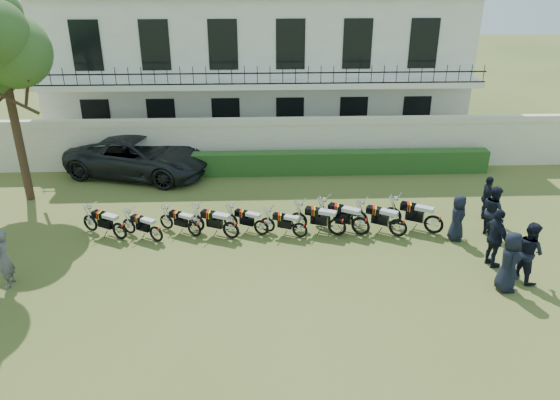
{
  "coord_description": "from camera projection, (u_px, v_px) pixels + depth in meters",
  "views": [
    {
      "loc": [
        0.04,
        -14.93,
        8.88
      ],
      "look_at": [
        0.68,
        1.25,
        1.47
      ],
      "focal_mm": 35.0,
      "sensor_mm": 36.0,
      "label": 1
    }
  ],
  "objects": [
    {
      "name": "building",
      "position": [
        257.0,
        60.0,
        28.4
      ],
      "size": [
        20.4,
        9.6,
        7.4
      ],
      "color": "white",
      "rests_on": "ground"
    },
    {
      "name": "officer_4",
      "position": [
        494.0,
        211.0,
        18.39
      ],
      "size": [
        0.74,
        0.92,
        1.79
      ],
      "primitive_type": "imported",
      "rotation": [
        0.0,
        0.0,
        1.64
      ],
      "color": "black",
      "rests_on": "ground"
    },
    {
      "name": "perimeter_wall",
      "position": [
        258.0,
        143.0,
        24.04
      ],
      "size": [
        30.0,
        0.35,
        2.3
      ],
      "color": "beige",
      "rests_on": "ground"
    },
    {
      "name": "ground",
      "position": [
        260.0,
        259.0,
        17.26
      ],
      "size": [
        100.0,
        100.0,
        0.0
      ],
      "primitive_type": "plane",
      "color": "#435321",
      "rests_on": "ground"
    },
    {
      "name": "suv",
      "position": [
        138.0,
        157.0,
        23.42
      ],
      "size": [
        6.6,
        4.37,
        1.68
      ],
      "primitive_type": "imported",
      "rotation": [
        0.0,
        0.0,
        1.29
      ],
      "color": "black",
      "rests_on": "ground"
    },
    {
      "name": "motorcycle_7",
      "position": [
        361.0,
        222.0,
        18.47
      ],
      "size": [
        1.88,
        1.15,
        1.15
      ],
      "rotation": [
        0.0,
        0.0,
        1.04
      ],
      "color": "black",
      "rests_on": "ground"
    },
    {
      "name": "motorcycle_5",
      "position": [
        300.0,
        226.0,
        18.37
      ],
      "size": [
        1.62,
        0.79,
        0.93
      ],
      "rotation": [
        0.0,
        0.0,
        1.18
      ],
      "color": "black",
      "rests_on": "ground"
    },
    {
      "name": "motorcycle_4",
      "position": [
        261.0,
        224.0,
        18.52
      ],
      "size": [
        1.6,
        0.89,
        0.96
      ],
      "rotation": [
        0.0,
        0.0,
        1.1
      ],
      "color": "black",
      "rests_on": "ground"
    },
    {
      "name": "motorcycle_0",
      "position": [
        119.0,
        227.0,
        18.22
      ],
      "size": [
        1.72,
        1.02,
        1.05
      ],
      "rotation": [
        0.0,
        0.0,
        1.06
      ],
      "color": "black",
      "rests_on": "ground"
    },
    {
      "name": "motorcycle_1",
      "position": [
        156.0,
        230.0,
        18.1
      ],
      "size": [
        1.55,
        0.96,
        0.95
      ],
      "rotation": [
        0.0,
        0.0,
        1.04
      ],
      "color": "black",
      "rests_on": "ground"
    },
    {
      "name": "officer_2",
      "position": [
        496.0,
        238.0,
        16.52
      ],
      "size": [
        0.71,
        1.2,
        1.91
      ],
      "primitive_type": "imported",
      "rotation": [
        0.0,
        0.0,
        1.8
      ],
      "color": "black",
      "rests_on": "ground"
    },
    {
      "name": "motorcycle_9",
      "position": [
        434.0,
        220.0,
        18.58
      ],
      "size": [
        1.91,
        1.14,
        1.16
      ],
      "rotation": [
        0.0,
        0.0,
        1.06
      ],
      "color": "black",
      "rests_on": "ground"
    },
    {
      "name": "motorcycle_8",
      "position": [
        398.0,
        223.0,
        18.4
      ],
      "size": [
        1.81,
        1.11,
        1.11
      ],
      "rotation": [
        0.0,
        0.0,
        1.04
      ],
      "color": "black",
      "rests_on": "ground"
    },
    {
      "name": "motorcycle_6",
      "position": [
        337.0,
        223.0,
        18.45
      ],
      "size": [
        1.91,
        0.93,
        1.1
      ],
      "rotation": [
        0.0,
        0.0,
        1.18
      ],
      "color": "black",
      "rests_on": "ground"
    },
    {
      "name": "tree_west_near",
      "position": [
        0.0,
        45.0,
        19.03
      ],
      "size": [
        3.4,
        3.2,
        7.9
      ],
      "color": "#473323",
      "rests_on": "ground"
    },
    {
      "name": "motorcycle_3",
      "position": [
        231.0,
        226.0,
        18.26
      ],
      "size": [
        1.81,
        0.96,
        1.07
      ],
      "rotation": [
        0.0,
        0.0,
        1.13
      ],
      "color": "black",
      "rests_on": "ground"
    },
    {
      "name": "officer_5",
      "position": [
        487.0,
        197.0,
        19.61
      ],
      "size": [
        0.68,
        1.02,
        1.61
      ],
      "primitive_type": "imported",
      "rotation": [
        0.0,
        0.0,
        1.24
      ],
      "color": "black",
      "rests_on": "ground"
    },
    {
      "name": "inspector",
      "position": [
        4.0,
        259.0,
        15.55
      ],
      "size": [
        0.47,
        0.68,
        1.78
      ],
      "primitive_type": "imported",
      "rotation": [
        0.0,
        0.0,
        -1.5
      ],
      "color": "slate",
      "rests_on": "ground"
    },
    {
      "name": "officer_3",
      "position": [
        458.0,
        218.0,
        18.14
      ],
      "size": [
        0.72,
        0.9,
        1.6
      ],
      "primitive_type": "imported",
      "rotation": [
        0.0,
        0.0,
        1.27
      ],
      "color": "black",
      "rests_on": "ground"
    },
    {
      "name": "hedge",
      "position": [
        282.0,
        163.0,
        23.63
      ],
      "size": [
        18.0,
        0.6,
        1.0
      ],
      "primitive_type": "cube",
      "color": "#1B4217",
      "rests_on": "ground"
    },
    {
      "name": "officer_1",
      "position": [
        529.0,
        251.0,
        15.83
      ],
      "size": [
        0.96,
        1.09,
        1.87
      ],
      "primitive_type": "imported",
      "rotation": [
        0.0,
        0.0,
        1.9
      ],
      "color": "black",
      "rests_on": "ground"
    },
    {
      "name": "motorcycle_2",
      "position": [
        194.0,
        225.0,
        18.45
      ],
      "size": [
        1.54,
        0.92,
        0.94
      ],
      "rotation": [
        0.0,
        0.0,
        1.06
      ],
      "color": "black",
      "rests_on": "ground"
    },
    {
      "name": "officer_0",
      "position": [
        509.0,
        262.0,
        15.36
      ],
      "size": [
        0.65,
        0.93,
        1.83
      ],
      "primitive_type": "imported",
      "rotation": [
        0.0,
        0.0,
        1.49
      ],
      "color": "black",
      "rests_on": "ground"
    }
  ]
}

